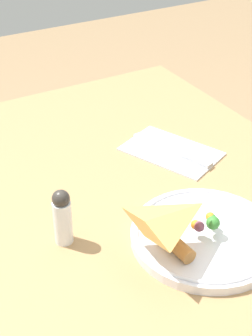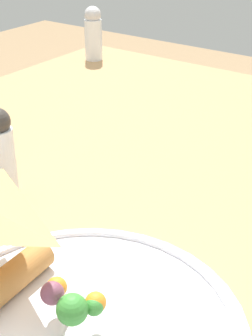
{
  "view_description": "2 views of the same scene",
  "coord_description": "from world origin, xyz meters",
  "px_view_note": "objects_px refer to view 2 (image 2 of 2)",
  "views": [
    {
      "loc": [
        -0.63,
        0.34,
        1.29
      ],
      "look_at": [
        0.03,
        -0.03,
        0.78
      ],
      "focal_mm": 55.0,
      "sensor_mm": 36.0,
      "label": 1
    },
    {
      "loc": [
        -0.34,
        -0.27,
        1.01
      ],
      "look_at": [
        0.05,
        0.01,
        0.75
      ],
      "focal_mm": 55.0,
      "sensor_mm": 36.0,
      "label": 2
    }
  ],
  "objects_px": {
    "dining_table": "(108,295)",
    "plate_pizza": "(76,327)",
    "salt_shaker": "(93,33)",
    "pepper_shaker": "(1,153)"
  },
  "relations": [
    {
      "from": "dining_table",
      "to": "salt_shaker",
      "type": "bearing_deg",
      "value": 39.93
    },
    {
      "from": "pepper_shaker",
      "to": "dining_table",
      "type": "bearing_deg",
      "value": -75.8
    },
    {
      "from": "salt_shaker",
      "to": "dining_table",
      "type": "bearing_deg",
      "value": -140.07
    },
    {
      "from": "dining_table",
      "to": "plate_pizza",
      "type": "xyz_separation_m",
      "value": [
        -0.14,
        -0.08,
        0.12
      ]
    },
    {
      "from": "salt_shaker",
      "to": "plate_pizza",
      "type": "bearing_deg",
      "value": -142.36
    },
    {
      "from": "plate_pizza",
      "to": "salt_shaker",
      "type": "relative_size",
      "value": 2.4
    },
    {
      "from": "dining_table",
      "to": "plate_pizza",
      "type": "relative_size",
      "value": 4.2
    },
    {
      "from": "dining_table",
      "to": "salt_shaker",
      "type": "relative_size",
      "value": 10.07
    },
    {
      "from": "salt_shaker",
      "to": "pepper_shaker",
      "type": "distance_m",
      "value": 0.51
    },
    {
      "from": "plate_pizza",
      "to": "salt_shaker",
      "type": "distance_m",
      "value": 0.72
    }
  ]
}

